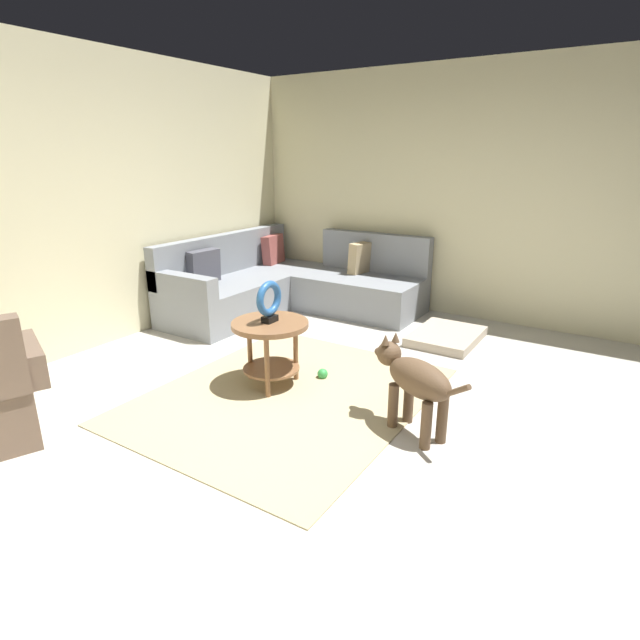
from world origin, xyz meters
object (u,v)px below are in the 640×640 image
Objects in this scene: dog_toy_ball at (323,374)px; torus_sculpture at (269,301)px; side_table at (270,337)px; dog_bed_mat at (446,336)px; sectional_couch at (289,286)px; dog at (414,380)px.

torus_sculpture is at bearing 140.09° from dog_toy_ball.
side_table is 0.29m from torus_sculpture.
dog_toy_ball is at bearing -39.91° from side_table.
dog_bed_mat reaches higher than dog_toy_ball.
sectional_couch reaches higher than torus_sculpture.
torus_sculpture is 1.27m from dog.
dog_bed_mat is at bearing -21.62° from dog_toy_ball.
sectional_couch reaches higher than dog_toy_ball.
torus_sculpture is (-0.00, -0.00, 0.29)m from side_table.
dog_bed_mat is 1.01× the size of dog.
torus_sculpture reaches higher than dog.
sectional_couch is 2.96m from dog.
sectional_couch is at bearing 43.73° from dog_toy_ball.
torus_sculpture is at bearing -97.13° from side_table.
dog_bed_mat is (-0.01, -1.93, -0.25)m from sectional_couch.
sectional_couch is at bearing 76.17° from dog.
torus_sculpture is at bearing 111.40° from dog.
side_table is at bearing -148.15° from sectional_couch.
sectional_couch is 2.84× the size of dog.
dog reaches higher than dog_toy_ball.
sectional_couch is 2.12m from torus_sculpture.
dog_bed_mat is at bearing -25.61° from side_table.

